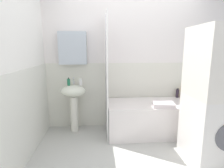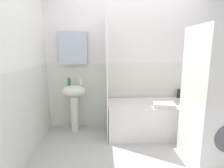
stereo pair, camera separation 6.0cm
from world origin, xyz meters
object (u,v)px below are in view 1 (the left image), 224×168
soap_dispenser (69,82)px  bathtub (152,118)px  towel_folded (163,105)px  washer_dryer_stack (216,97)px  toothbrush_cup (81,82)px  lotion_bottle (183,92)px  shampoo_bottle (177,93)px  sink (74,98)px

soap_dispenser → bathtub: soap_dispenser is taller
bathtub → soap_dispenser: bearing=173.2°
towel_folded → washer_dryer_stack: washer_dryer_stack is taller
toothbrush_cup → bathtub: toothbrush_cup is taller
toothbrush_cup → washer_dryer_stack: (1.77, -1.01, -0.03)m
lotion_bottle → shampoo_bottle: 0.12m
sink → bathtub: sink is taller
bathtub → towel_folded: bearing=-67.8°
bathtub → shampoo_bottle: 0.73m
soap_dispenser → toothbrush_cup: bearing=1.9°
sink → bathtub: (1.37, -0.17, -0.34)m
sink → lotion_bottle: sink is taller
lotion_bottle → sink: bearing=-176.4°
sink → toothbrush_cup: 0.31m
sink → washer_dryer_stack: washer_dryer_stack is taller
toothbrush_cup → lotion_bottle: bearing=3.7°
soap_dispenser → washer_dryer_stack: size_ratio=0.08×
toothbrush_cup → bathtub: size_ratio=0.07×
soap_dispenser → washer_dryer_stack: washer_dryer_stack is taller
bathtub → washer_dryer_stack: bearing=-57.3°
toothbrush_cup → shampoo_bottle: toothbrush_cup is taller
bathtub → toothbrush_cup: bearing=171.8°
toothbrush_cup → lotion_bottle: toothbrush_cup is taller
toothbrush_cup → shampoo_bottle: bearing=4.1°
soap_dispenser → towel_folded: bearing=-14.9°
soap_dispenser → bathtub: (1.44, -0.17, -0.62)m
toothbrush_cup → washer_dryer_stack: bearing=-29.7°
toothbrush_cup → lotion_bottle: 1.93m
shampoo_bottle → washer_dryer_stack: washer_dryer_stack is taller
lotion_bottle → washer_dryer_stack: bearing=-97.1°
sink → toothbrush_cup: toothbrush_cup is taller
soap_dispenser → shampoo_bottle: soap_dispenser is taller
toothbrush_cup → shampoo_bottle: size_ratio=0.63×
bathtub → lotion_bottle: bearing=23.9°
towel_folded → soap_dispenser: bearing=165.1°
lotion_bottle → towel_folded: (-0.58, -0.54, -0.06)m
lotion_bottle → bathtub: bearing=-156.1°
toothbrush_cup → towel_folded: (1.33, -0.41, -0.31)m
toothbrush_cup → bathtub: (1.24, -0.18, -0.62)m
lotion_bottle → towel_folded: size_ratio=0.62×
bathtub → shampoo_bottle: bearing=28.5°
sink → bathtub: bearing=-7.2°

